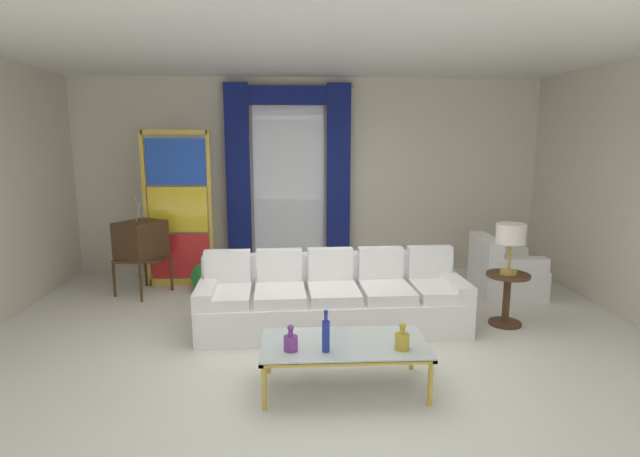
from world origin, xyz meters
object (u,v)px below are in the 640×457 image
bottle_crystal_tall (402,340)px  table_lamp_brass (511,236)px  peacock_figurine (206,278)px  bottle_blue_decanter (326,334)px  armchair_white (503,273)px  vintage_tv (141,241)px  stained_glass_divider (178,213)px  couch_white_long (332,300)px  round_side_table (507,294)px  bottle_amber_squat (291,342)px  coffee_table (344,346)px

bottle_crystal_tall → table_lamp_brass: bearing=44.8°
table_lamp_brass → peacock_figurine: bearing=159.9°
bottle_blue_decanter → table_lamp_brass: bearing=35.5°
bottle_blue_decanter → bottle_crystal_tall: size_ratio=1.53×
armchair_white → peacock_figurine: (-4.02, 0.22, -0.07)m
bottle_crystal_tall → vintage_tv: bearing=135.1°
stained_glass_divider → bottle_blue_decanter: bearing=-60.4°
couch_white_long → armchair_white: size_ratio=3.52×
bottle_crystal_tall → stained_glass_divider: bearing=127.2°
peacock_figurine → round_side_table: size_ratio=1.01×
table_lamp_brass → bottle_amber_squat: bearing=-148.4°
table_lamp_brass → bottle_crystal_tall: bearing=-135.2°
vintage_tv → armchair_white: vintage_tv is taller
couch_white_long → stained_glass_divider: 2.75m
vintage_tv → round_side_table: bearing=-17.4°
round_side_table → vintage_tv: bearing=162.6°
couch_white_long → armchair_white: couch_white_long is taller
stained_glass_divider → peacock_figurine: bearing=-46.0°
coffee_table → armchair_white: size_ratio=1.66×
armchair_white → table_lamp_brass: size_ratio=1.47×
stained_glass_divider → round_side_table: bearing=-23.6°
armchair_white → bottle_amber_squat: bearing=-137.7°
armchair_white → round_side_table: armchair_white is taller
vintage_tv → bottle_blue_decanter: bearing=-51.8°
stained_glass_divider → round_side_table: size_ratio=3.70×
bottle_crystal_tall → stained_glass_divider: (-2.48, 3.27, 0.57)m
couch_white_long → stained_glass_divider: (-2.04, 1.69, 0.75)m
couch_white_long → bottle_amber_squat: (-0.45, -1.55, 0.18)m
coffee_table → stained_glass_divider: bearing=123.1°
couch_white_long → vintage_tv: size_ratio=2.19×
coffee_table → bottle_amber_squat: (-0.45, -0.13, 0.11)m
peacock_figurine → armchair_white: bearing=-3.1°
bottle_crystal_tall → bottle_amber_squat: 0.90m
couch_white_long → vintage_tv: (-2.47, 1.33, 0.42)m
bottle_blue_decanter → bottle_amber_squat: 0.29m
bottle_crystal_tall → bottle_amber_squat: bottle_crystal_tall is taller
armchair_white → peacock_figurine: bearing=176.9°
couch_white_long → bottle_amber_squat: size_ratio=13.50×
bottle_amber_squat → couch_white_long: bearing=73.7°
coffee_table → bottle_crystal_tall: bearing=-19.2°
coffee_table → bottle_blue_decanter: size_ratio=3.97×
armchair_white → round_side_table: 1.18m
couch_white_long → bottle_blue_decanter: 1.62m
couch_white_long → vintage_tv: 2.84m
peacock_figurine → round_side_table: round_side_table is taller
bottle_blue_decanter → round_side_table: (2.15, 1.53, -0.20)m
coffee_table → peacock_figurine: peacock_figurine is taller
armchair_white → couch_white_long: bearing=-156.6°
bottle_crystal_tall → round_side_table: size_ratio=0.38×
couch_white_long → table_lamp_brass: bearing=-1.7°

